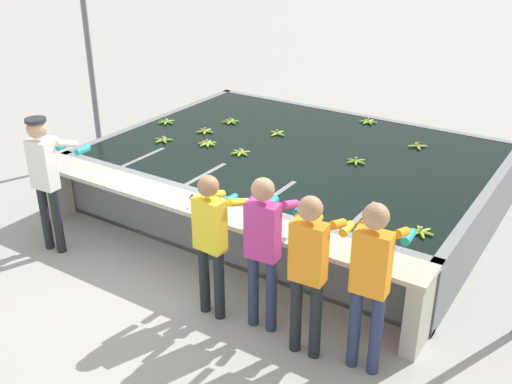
% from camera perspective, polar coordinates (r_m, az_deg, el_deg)
% --- Properties ---
extents(ground_plane, '(80.00, 80.00, 0.00)m').
position_cam_1_polar(ground_plane, '(6.96, -5.98, -8.27)').
color(ground_plane, '#A3A099').
rests_on(ground_plane, ground).
extents(wash_tank, '(5.25, 3.88, 0.85)m').
position_cam_1_polar(wash_tank, '(8.50, 3.91, 1.46)').
color(wash_tank, gray).
rests_on(wash_tank, ground).
extents(work_ledge, '(5.25, 0.45, 0.85)m').
position_cam_1_polar(work_ledge, '(6.80, -5.03, -3.01)').
color(work_ledge, '#B7B2A3').
rests_on(work_ledge, ground).
extents(worker_0, '(0.44, 0.73, 1.71)m').
position_cam_1_polar(worker_0, '(7.48, -19.38, 1.84)').
color(worker_0, '#1E2328').
rests_on(worker_0, ground).
extents(worker_1, '(0.44, 0.72, 1.57)m').
position_cam_1_polar(worker_1, '(5.94, -4.17, -4.00)').
color(worker_1, '#1E2328').
rests_on(worker_1, ground).
extents(worker_2, '(0.45, 0.73, 1.64)m').
position_cam_1_polar(worker_2, '(5.71, 0.79, -4.62)').
color(worker_2, navy).
rests_on(worker_2, ground).
extents(worker_3, '(0.44, 0.72, 1.64)m').
position_cam_1_polar(worker_3, '(5.39, 5.12, -6.66)').
color(worker_3, '#1E2328').
rests_on(worker_3, ground).
extents(worker_4, '(0.43, 0.72, 1.68)m').
position_cam_1_polar(worker_4, '(5.26, 10.97, -7.56)').
color(worker_4, navy).
rests_on(worker_4, ground).
extents(banana_bunch_floating_0, '(0.28, 0.27, 0.08)m').
position_cam_1_polar(banana_bunch_floating_0, '(8.99, -4.88, 5.79)').
color(banana_bunch_floating_0, '#8CB738').
rests_on(banana_bunch_floating_0, wash_tank).
extents(banana_bunch_floating_1, '(0.26, 0.26, 0.08)m').
position_cam_1_polar(banana_bunch_floating_1, '(8.66, 15.12, 4.25)').
color(banana_bunch_floating_1, '#9EC642').
rests_on(banana_bunch_floating_1, wash_tank).
extents(banana_bunch_floating_2, '(0.28, 0.26, 0.08)m').
position_cam_1_polar(banana_bunch_floating_2, '(9.49, -8.56, 6.64)').
color(banana_bunch_floating_2, '#8CB738').
rests_on(banana_bunch_floating_2, wash_tank).
extents(banana_bunch_floating_3, '(0.28, 0.28, 0.08)m').
position_cam_1_polar(banana_bunch_floating_3, '(9.55, 10.64, 6.60)').
color(banana_bunch_floating_3, '#93BC3D').
rests_on(banana_bunch_floating_3, wash_tank).
extents(banana_bunch_floating_4, '(0.28, 0.26, 0.08)m').
position_cam_1_polar(banana_bunch_floating_4, '(6.33, 15.41, -3.68)').
color(banana_bunch_floating_4, '#8CB738').
rests_on(banana_bunch_floating_4, wash_tank).
extents(banana_bunch_floating_5, '(0.28, 0.28, 0.08)m').
position_cam_1_polar(banana_bunch_floating_5, '(8.13, -1.50, 3.77)').
color(banana_bunch_floating_5, '#93BC3D').
rests_on(banana_bunch_floating_5, wash_tank).
extents(banana_bunch_floating_6, '(0.27, 0.28, 0.08)m').
position_cam_1_polar(banana_bunch_floating_6, '(8.70, -8.84, 4.92)').
color(banana_bunch_floating_6, '#8CB738').
rests_on(banana_bunch_floating_6, wash_tank).
extents(banana_bunch_floating_7, '(0.28, 0.28, 0.08)m').
position_cam_1_polar(banana_bunch_floating_7, '(8.87, 2.04, 5.61)').
color(banana_bunch_floating_7, '#9EC642').
rests_on(banana_bunch_floating_7, wash_tank).
extents(banana_bunch_floating_8, '(0.28, 0.28, 0.08)m').
position_cam_1_polar(banana_bunch_floating_8, '(8.49, -4.67, 4.63)').
color(banana_bunch_floating_8, '#93BC3D').
rests_on(banana_bunch_floating_8, wash_tank).
extents(banana_bunch_floating_9, '(0.28, 0.28, 0.08)m').
position_cam_1_polar(banana_bunch_floating_9, '(9.40, -2.44, 6.72)').
color(banana_bunch_floating_9, '#7FAD33').
rests_on(banana_bunch_floating_9, wash_tank).
extents(banana_bunch_floating_10, '(0.28, 0.27, 0.08)m').
position_cam_1_polar(banana_bunch_floating_10, '(7.95, 9.49, 2.91)').
color(banana_bunch_floating_10, '#75A333').
rests_on(banana_bunch_floating_10, wash_tank).
extents(knife_0, '(0.20, 0.32, 0.02)m').
position_cam_1_polar(knife_0, '(6.84, -6.25, -0.71)').
color(knife_0, silver).
rests_on(knife_0, work_ledge).
extents(support_post_left, '(0.09, 0.09, 3.20)m').
position_cam_1_polar(support_post_left, '(10.09, -15.47, 11.47)').
color(support_post_left, slate).
rests_on(support_post_left, ground).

